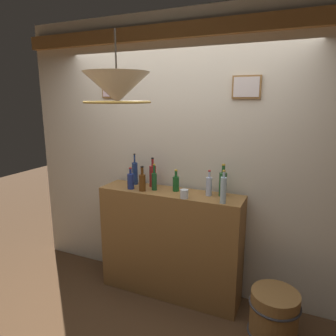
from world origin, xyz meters
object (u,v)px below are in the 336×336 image
Objects in this scene: liquor_bottle_bourbon at (176,183)px; liquor_bottle_sherry at (142,182)px; liquor_bottle_mezcal at (131,181)px; liquor_bottle_vermouth at (153,176)px; liquor_bottle_rum at (154,180)px; liquor_bottle_amaro at (209,186)px; pendant_lamp at (117,89)px; liquor_bottle_whiskey at (223,190)px; glass_tumbler_rocks at (184,194)px; wooden_barrel at (273,318)px; liquor_bottle_port at (135,173)px; liquor_bottle_brandy at (223,184)px.

liquor_bottle_bourbon is 0.33m from liquor_bottle_sherry.
liquor_bottle_bourbon is 0.47m from liquor_bottle_mezcal.
liquor_bottle_vermouth reaches higher than liquor_bottle_mezcal.
liquor_bottle_amaro is (0.55, 0.05, -0.00)m from liquor_bottle_rum.
pendant_lamp is at bearing -115.35° from liquor_bottle_amaro.
pendant_lamp reaches higher than liquor_bottle_sherry.
pendant_lamp reaches higher than liquor_bottle_amaro.
liquor_bottle_whiskey is 0.37m from glass_tumbler_rocks.
pendant_lamp is at bearing -94.86° from liquor_bottle_bourbon.
glass_tumbler_rocks is (0.46, -0.04, -0.05)m from liquor_bottle_sherry.
wooden_barrel is (1.31, -0.39, -1.00)m from liquor_bottle_vermouth.
liquor_bottle_mezcal is 0.46× the size of pendant_lamp.
liquor_bottle_vermouth is at bearing 1.34° from liquor_bottle_port.
liquor_bottle_whiskey is 0.62× the size of pendant_lamp.
liquor_bottle_mezcal is 0.25m from liquor_bottle_rum.
liquor_bottle_bourbon is 1.26m from pendant_lamp.
liquor_bottle_brandy is 0.64× the size of pendant_lamp.
liquor_bottle_brandy reaches higher than liquor_bottle_mezcal.
liquor_bottle_whiskey is 0.24m from liquor_bottle_amaro.
liquor_bottle_whiskey is 1.26m from pendant_lamp.
liquor_bottle_amaro is at bearing 7.86° from liquor_bottle_mezcal.
liquor_bottle_bourbon is (0.28, -0.05, -0.03)m from liquor_bottle_vermouth.
liquor_bottle_vermouth is 0.83m from liquor_bottle_whiskey.
liquor_bottle_port reaches higher than liquor_bottle_sherry.
liquor_bottle_vermouth is 1.21× the size of liquor_bottle_sherry.
liquor_bottle_vermouth is at bearing 178.21° from liquor_bottle_brandy.
liquor_bottle_sherry is at bearing -97.02° from liquor_bottle_vermouth.
liquor_bottle_vermouth is 0.29m from liquor_bottle_bourbon.
glass_tumbler_rocks is (-0.31, -0.21, -0.08)m from liquor_bottle_brandy.
wooden_barrel is at bearing -14.33° from liquor_bottle_port.
liquor_bottle_sherry is at bearing -156.74° from liquor_bottle_bourbon.
liquor_bottle_sherry is 3.08× the size of glass_tumbler_rocks.
liquor_bottle_bourbon is at bearing 14.54° from liquor_bottle_mezcal.
liquor_bottle_amaro is (0.34, -0.01, 0.01)m from liquor_bottle_bourbon.
liquor_bottle_whiskey is 0.90× the size of liquor_bottle_port.
wooden_barrel is at bearing -8.89° from liquor_bottle_sherry.
wooden_barrel is (0.56, -0.37, -1.00)m from liquor_bottle_brandy.
liquor_bottle_sherry is 0.82× the size of liquor_bottle_brandy.
pendant_lamp is at bearing -129.56° from liquor_bottle_whiskey.
glass_tumbler_rocks is at bearing -19.04° from liquor_bottle_port.
liquor_bottle_brandy is 1.25× the size of liquor_bottle_amaro.
liquor_bottle_vermouth is 0.64× the size of pendant_lamp.
liquor_bottle_sherry is (-0.02, -0.18, -0.02)m from liquor_bottle_vermouth.
liquor_bottle_bourbon is 1.45m from wooden_barrel.
liquor_bottle_rum is at bearing 167.17° from wooden_barrel.
liquor_bottle_vermouth is 0.92× the size of liquor_bottle_port.
liquor_bottle_port is 1.35× the size of liquor_bottle_amaro.
liquor_bottle_vermouth is 0.64× the size of wooden_barrel.
liquor_bottle_mezcal is 2.72× the size of glass_tumbler_rocks.
pendant_lamp is (-0.59, -0.72, 0.84)m from liquor_bottle_whiskey.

